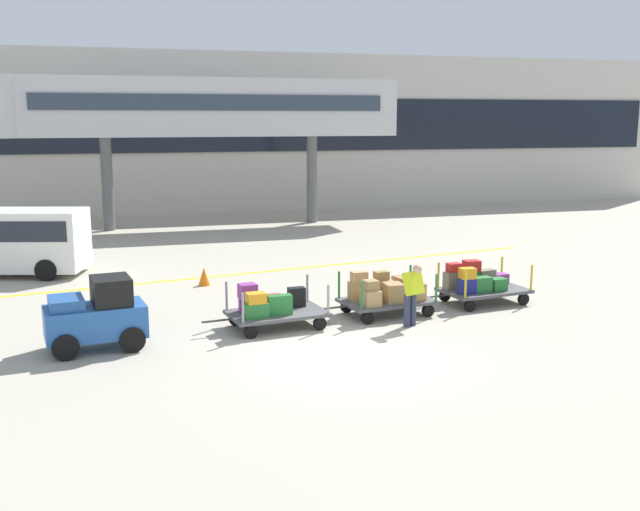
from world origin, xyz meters
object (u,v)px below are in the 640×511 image
(baggage_cart_middle, at_px, (386,293))
(shuttle_van, at_px, (7,237))
(baggage_tug, at_px, (97,316))
(baggage_handler, at_px, (412,292))
(safety_cone_far, at_px, (204,276))
(baggage_cart_tail, at_px, (479,283))
(baggage_cart_lead, at_px, (271,307))

(baggage_cart_middle, xyz_separation_m, shuttle_van, (-9.87, 7.95, 0.67))
(baggage_tug, height_order, baggage_handler, baggage_tug)
(baggage_cart_middle, bearing_deg, baggage_handler, -80.27)
(baggage_tug, xyz_separation_m, safety_cone_far, (3.03, 5.65, -0.48))
(baggage_cart_middle, distance_m, baggage_handler, 1.27)
(shuttle_van, distance_m, safety_cone_far, 6.74)
(baggage_tug, xyz_separation_m, baggage_cart_tail, (9.93, 1.37, -0.20))
(shuttle_van, bearing_deg, safety_cone_far, -29.14)
(baggage_cart_middle, bearing_deg, safety_cone_far, 130.70)
(shuttle_van, bearing_deg, baggage_handler, -42.28)
(baggage_cart_tail, relative_size, safety_cone_far, 5.58)
(baggage_cart_tail, bearing_deg, safety_cone_far, 148.19)
(baggage_cart_tail, xyz_separation_m, safety_cone_far, (-6.90, 4.28, -0.28))
(baggage_cart_middle, height_order, safety_cone_far, baggage_cart_middle)
(baggage_cart_lead, bearing_deg, baggage_cart_tail, 7.98)
(baggage_cart_tail, relative_size, baggage_handler, 1.96)
(baggage_handler, height_order, safety_cone_far, baggage_handler)
(baggage_cart_tail, height_order, safety_cone_far, baggage_cart_tail)
(baggage_cart_middle, bearing_deg, shuttle_van, 141.15)
(shuttle_van, bearing_deg, baggage_cart_middle, -38.85)
(baggage_cart_lead, distance_m, safety_cone_far, 5.21)
(baggage_tug, relative_size, baggage_cart_tail, 0.73)
(baggage_cart_tail, distance_m, shuttle_van, 14.80)
(baggage_tug, xyz_separation_m, baggage_cart_lead, (3.99, 0.54, -0.23))
(baggage_tug, xyz_separation_m, shuttle_van, (-2.79, 8.89, 0.48))
(baggage_handler, xyz_separation_m, shuttle_van, (-10.07, 9.16, 0.37))
(safety_cone_far, bearing_deg, baggage_cart_tail, -31.81)
(baggage_cart_lead, relative_size, shuttle_van, 0.60)
(baggage_tug, relative_size, baggage_cart_middle, 0.73)
(baggage_cart_tail, height_order, baggage_handler, baggage_handler)
(safety_cone_far, bearing_deg, baggage_cart_middle, -49.30)
(baggage_cart_lead, bearing_deg, safety_cone_far, 100.61)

